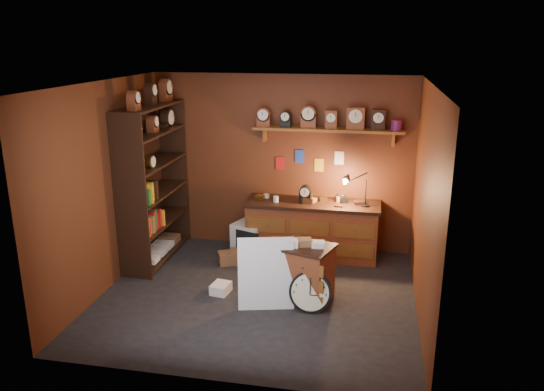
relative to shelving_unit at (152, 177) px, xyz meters
The scene contains 11 objects.
floor 2.40m from the shelving_unit, 28.68° to the right, with size 4.00×4.00×0.00m, color black.
room_shell 2.09m from the shelving_unit, 25.39° to the right, with size 4.02×3.62×2.71m.
shelving_unit is the anchor object (origin of this frame).
workbench 2.50m from the shelving_unit, 12.03° to the left, with size 2.00×0.66×1.36m.
low_cabinet 2.73m from the shelving_unit, 21.66° to the right, with size 0.78×0.72×0.82m.
big_round_clock 2.97m from the shelving_unit, 26.22° to the right, with size 0.52×0.17×0.52m.
white_panel 2.63m from the shelving_unit, 31.99° to the right, with size 0.69×0.03×0.92m, color silver.
mini_fridge 1.76m from the shelving_unit, 16.64° to the left, with size 0.60×0.62×0.49m.
floor_box_a 1.64m from the shelving_unit, ahead, with size 0.28×0.24×0.17m, color brown.
floor_box_b 2.02m from the shelving_unit, 37.01° to the right, with size 0.22×0.26×0.13m, color white.
floor_box_c 1.74m from the shelving_unit, ahead, with size 0.27×0.23×0.20m, color brown.
Camera 1 is at (1.37, -6.05, 3.22)m, focal length 35.00 mm.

